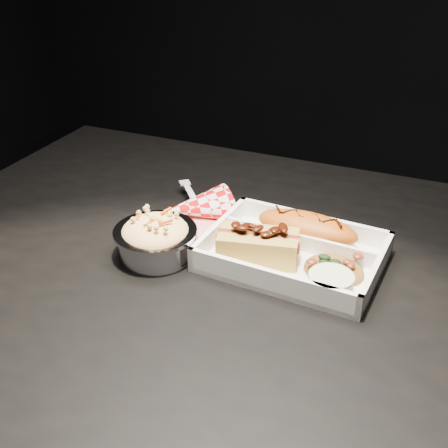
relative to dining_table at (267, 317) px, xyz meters
The scene contains 8 objects.
dining_table is the anchor object (origin of this frame).
food_tray 0.11m from the dining_table, 47.81° to the left, with size 0.26×0.20×0.04m.
fried_pastry 0.15m from the dining_table, 70.03° to the left, with size 0.16×0.06×0.04m, color #B34F11.
hotdog 0.13m from the dining_table, 162.90° to the left, with size 0.12×0.08×0.06m.
fried_rice_mound 0.15m from the dining_table, ahead, with size 0.09×0.07×0.03m, color #97622B.
cupcake_liner 0.15m from the dining_table, 20.94° to the right, with size 0.06×0.06×0.03m, color beige.
foil_coleslaw_cup 0.21m from the dining_table, 168.05° to the right, with size 0.12×0.12×0.07m.
napkin_fork 0.22m from the dining_table, 148.20° to the left, with size 0.16×0.16×0.10m.
Camera 1 is at (0.20, -0.65, 1.21)m, focal length 45.00 mm.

